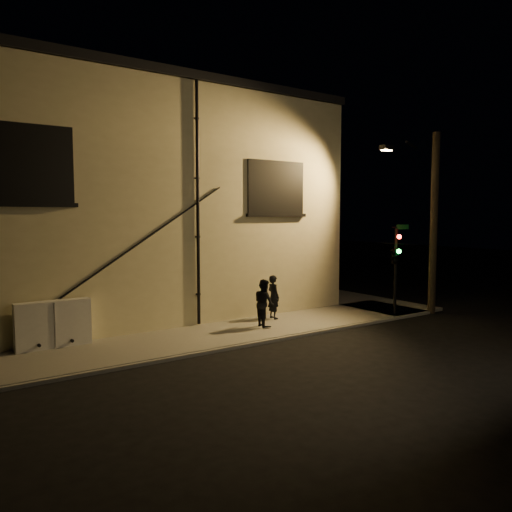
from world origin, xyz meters
TOP-DOWN VIEW (x-y plane):
  - ground at (0.00, 0.00)m, footprint 90.00×90.00m
  - sidewalk at (1.22, 4.39)m, footprint 21.00×16.00m
  - building at (-3.00, 8.99)m, footprint 16.20×12.23m
  - utility_cabinet at (-6.66, 2.70)m, footprint 2.08×0.35m
  - pedestrian_a at (0.98, 2.29)m, footprint 0.41×0.61m
  - pedestrian_b at (-0.06, 1.45)m, footprint 0.74×0.89m
  - traffic_signal at (5.15, 0.19)m, footprint 1.18×2.01m
  - streetlamp_pole at (7.09, 0.03)m, footprint 2.02×1.39m

SIDE VIEW (x-z plane):
  - ground at x=0.00m, z-range 0.00..0.00m
  - sidewalk at x=1.22m, z-range 0.00..0.12m
  - utility_cabinet at x=-6.66m, z-range 0.12..1.49m
  - pedestrian_a at x=0.98m, z-range 0.12..1.74m
  - pedestrian_b at x=-0.06m, z-range 0.12..1.75m
  - traffic_signal at x=5.15m, z-range 0.72..4.17m
  - streetlamp_pole at x=7.09m, z-range 0.22..7.40m
  - building at x=-3.00m, z-range 0.00..8.80m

